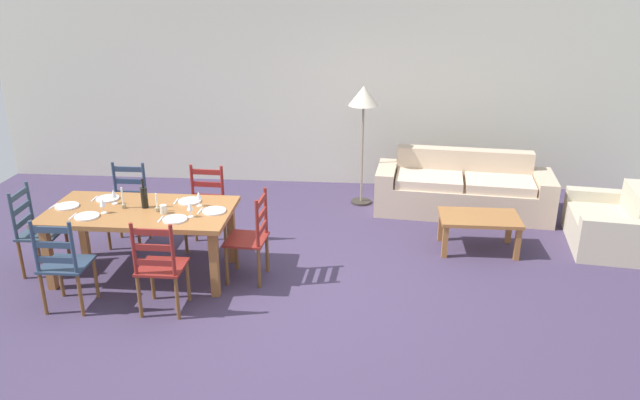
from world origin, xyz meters
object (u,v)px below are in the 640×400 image
object	(u,v)px
dining_chair_near_right	(160,267)
wine_bottle	(144,197)
wine_glass_near_right	(190,207)
dining_chair_near_left	(63,264)
wine_glass_near_left	(102,203)
coffee_cup_primary	(163,209)
wine_glass_far_left	(113,194)
dining_chair_far_right	(206,208)
armchair_upholstered	(613,226)
wine_glass_far_right	(199,196)
dining_table	(141,217)
coffee_table	(479,221)
standing_lamp	(364,103)
dining_chair_head_west	(36,230)
couch	(463,190)
dining_chair_far_left	(128,205)
dining_chair_head_east	(251,237)

from	to	relation	value
dining_chair_near_right	wine_bottle	xyz separation A→B (m)	(-0.39, 0.77, 0.39)
wine_glass_near_right	wine_bottle	bearing A→B (deg)	158.80
dining_chair_near_left	wine_glass_near_left	world-z (taller)	dining_chair_near_left
coffee_cup_primary	wine_glass_near_right	bearing A→B (deg)	-12.88
wine_glass_far_left	dining_chair_far_right	bearing A→B (deg)	38.39
dining_chair_far_right	wine_bottle	xyz separation A→B (m)	(-0.43, -0.70, 0.39)
armchair_upholstered	coffee_cup_primary	bearing A→B (deg)	-165.72
wine_bottle	wine_glass_far_right	xyz separation A→B (m)	(0.55, 0.09, -0.01)
armchair_upholstered	dining_chair_far_right	bearing A→B (deg)	-175.08
dining_chair_near_left	armchair_upholstered	xyz separation A→B (m)	(5.70, 1.91, -0.23)
coffee_cup_primary	armchair_upholstered	bearing A→B (deg)	14.28
wine_bottle	wine_glass_near_right	distance (m)	0.58
dining_table	dining_chair_near_left	xyz separation A→B (m)	(-0.49, -0.75, -0.19)
dining_chair_near_right	armchair_upholstered	bearing A→B (deg)	21.55
dining_chair_near_right	wine_glass_near_left	bearing A→B (deg)	142.11
coffee_table	armchair_upholstered	bearing A→B (deg)	8.63
wine_glass_near_right	wine_glass_far_left	xyz separation A→B (m)	(-0.90, 0.29, 0.00)
standing_lamp	dining_chair_near_right	bearing A→B (deg)	-120.73
dining_table	dining_chair_near_right	xyz separation A→B (m)	(0.43, -0.72, -0.19)
dining_chair_head_west	dining_table	bearing A→B (deg)	0.91
dining_table	dining_chair_near_right	size ratio (longest dim) A/B	1.98
dining_table	armchair_upholstered	distance (m)	5.35
wine_glass_near_right	coffee_table	xyz separation A→B (m)	(3.04, 1.08, -0.51)
couch	wine_glass_near_left	bearing A→B (deg)	-149.95
dining_chair_near_right	couch	bearing A→B (deg)	42.09
coffee_cup_primary	standing_lamp	world-z (taller)	standing_lamp
dining_chair_far_left	wine_glass_near_right	distance (m)	1.46
dining_chair_far_right	wine_glass_far_left	size ratio (longest dim) A/B	5.96
dining_chair_head_east	wine_glass_far_right	size ratio (longest dim) A/B	5.96
coffee_cup_primary	standing_lamp	xyz separation A→B (m)	(1.96, 2.41, 0.62)
dining_chair_far_right	dining_chair_head_east	world-z (taller)	same
coffee_cup_primary	couch	world-z (taller)	coffee_cup_primary
wine_glass_near_right	couch	xyz separation A→B (m)	(3.02, 2.30, -0.57)
dining_chair_near_right	dining_chair_head_east	bearing A→B (deg)	45.37
dining_table	coffee_cup_primary	size ratio (longest dim) A/B	21.11
dining_chair_far_right	wine_glass_near_right	distance (m)	1.00
armchair_upholstered	standing_lamp	xyz separation A→B (m)	(-2.97, 1.16, 1.16)
dining_chair_near_left	dining_chair_far_right	size ratio (longest dim) A/B	1.00
dining_chair_head_west	dining_chair_far_left	bearing A→B (deg)	49.33
dining_chair_far_left	coffee_table	distance (m)	4.09
coffee_table	wine_glass_far_right	bearing A→B (deg)	-165.60
wine_glass_near_left	wine_glass_far_left	bearing A→B (deg)	88.79
dining_chair_far_right	wine_glass_near_right	xyz separation A→B (m)	(0.11, -0.91, 0.38)
dining_chair_head_west	wine_glass_near_right	bearing A→B (deg)	-4.57
wine_bottle	coffee_cup_primary	xyz separation A→B (m)	(0.24, -0.14, -0.07)
dining_chair_far_right	coffee_cup_primary	size ratio (longest dim) A/B	10.67
wine_glass_near_left	armchair_upholstered	xyz separation A→B (m)	(5.54, 1.30, -0.61)
dining_table	dining_chair_head_east	world-z (taller)	dining_chair_head_east
dining_chair_near_right	wine_glass_far_left	distance (m)	1.20
coffee_cup_primary	couch	distance (m)	4.03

